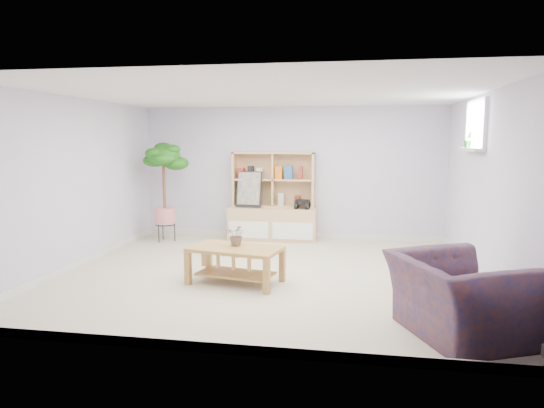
% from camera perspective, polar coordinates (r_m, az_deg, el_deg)
% --- Properties ---
extents(floor, '(5.50, 5.00, 0.01)m').
position_cam_1_polar(floor, '(6.64, -0.57, -8.22)').
color(floor, beige).
rests_on(floor, ground).
extents(ceiling, '(5.50, 5.00, 0.01)m').
position_cam_1_polar(ceiling, '(6.42, -0.60, 12.86)').
color(ceiling, white).
rests_on(ceiling, walls).
extents(walls, '(5.51, 5.01, 2.40)m').
position_cam_1_polar(walls, '(6.42, -0.58, 2.13)').
color(walls, silver).
rests_on(walls, floor).
extents(baseboard, '(5.50, 5.00, 0.10)m').
position_cam_1_polar(baseboard, '(6.63, -0.57, -7.81)').
color(baseboard, silver).
rests_on(baseboard, floor).
extents(window, '(0.10, 0.98, 0.68)m').
position_cam_1_polar(window, '(7.08, 22.92, 8.54)').
color(window, white).
rests_on(window, walls).
extents(window_sill, '(0.14, 1.00, 0.04)m').
position_cam_1_polar(window_sill, '(7.06, 22.31, 5.97)').
color(window_sill, silver).
rests_on(window_sill, walls).
extents(storage_unit, '(1.58, 0.53, 1.58)m').
position_cam_1_polar(storage_unit, '(8.71, 0.08, 0.89)').
color(storage_unit, tan).
rests_on(storage_unit, floor).
extents(poster, '(0.48, 0.18, 0.65)m').
position_cam_1_polar(poster, '(8.70, -2.72, 1.73)').
color(poster, yellow).
rests_on(poster, storage_unit).
extents(toy_truck, '(0.36, 0.27, 0.18)m').
position_cam_1_polar(toy_truck, '(8.56, 3.61, 0.04)').
color(toy_truck, black).
rests_on(toy_truck, storage_unit).
extents(coffee_table, '(1.23, 0.83, 0.46)m').
position_cam_1_polar(coffee_table, '(6.20, -4.31, -7.20)').
color(coffee_table, olive).
rests_on(coffee_table, floor).
extents(table_plant, '(0.29, 0.27, 0.28)m').
position_cam_1_polar(table_plant, '(6.21, -4.16, -3.65)').
color(table_plant, '#21752C').
rests_on(table_plant, coffee_table).
extents(floor_tree, '(0.73, 0.73, 1.76)m').
position_cam_1_polar(floor_tree, '(8.78, -12.56, 1.35)').
color(floor_tree, '#1E6911').
rests_on(floor_tree, floor).
extents(armchair, '(1.37, 1.45, 0.85)m').
position_cam_1_polar(armchair, '(4.84, 21.02, -9.60)').
color(armchair, navy).
rests_on(armchair, floor).
extents(sill_plant, '(0.12, 0.10, 0.22)m').
position_cam_1_polar(sill_plant, '(7.21, 22.10, 7.03)').
color(sill_plant, '#1E6911').
rests_on(sill_plant, window_sill).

